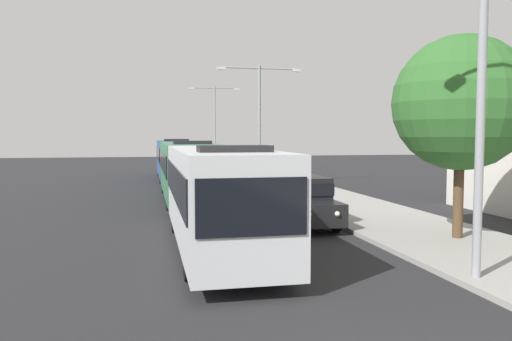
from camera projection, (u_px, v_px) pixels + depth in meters
bus_lead at (217, 194)px, 15.44m from camera, size 2.58×10.60×3.21m
bus_second_in_line at (187, 168)px, 27.47m from camera, size 2.58×12.43×3.21m
bus_middle at (174, 158)px, 40.39m from camera, size 2.58×11.92×3.21m
white_suv at (301, 199)px, 19.55m from camera, size 1.86×4.91×1.90m
streetlamp_near at (483, 40)px, 11.51m from camera, size 6.19×0.28×8.95m
streetlamp_mid at (259, 112)px, 34.56m from camera, size 5.76×0.28×8.03m
streetlamp_far at (215, 118)px, 57.56m from camera, size 5.67×0.28×8.84m
roadside_tree at (461, 103)px, 16.21m from camera, size 4.31×4.31×6.49m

